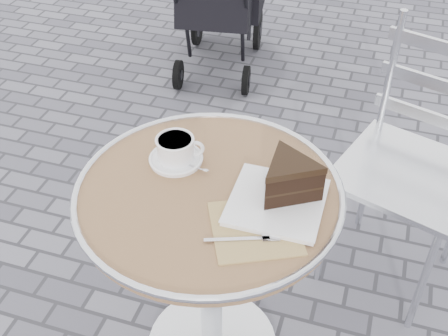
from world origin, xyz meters
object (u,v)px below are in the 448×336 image
(cappuccino_set, at_px, (176,151))
(bistro_chair, at_px, (425,135))
(cafe_table, at_px, (210,234))
(cake_plate_set, at_px, (286,184))

(cappuccino_set, xyz_separation_m, bistro_chair, (0.68, 0.54, -0.17))
(cafe_table, relative_size, cake_plate_set, 2.05)
(cappuccino_set, bearing_deg, bistro_chair, 19.29)
(bistro_chair, bearing_deg, cafe_table, -113.28)
(cafe_table, distance_m, bistro_chair, 0.84)
(cappuccino_set, height_order, cake_plate_set, cake_plate_set)
(cake_plate_set, distance_m, bistro_chair, 0.73)
(cake_plate_set, bearing_deg, cappuccino_set, 167.30)
(cafe_table, height_order, bistro_chair, bistro_chair)
(cake_plate_set, bearing_deg, cafe_table, -174.69)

